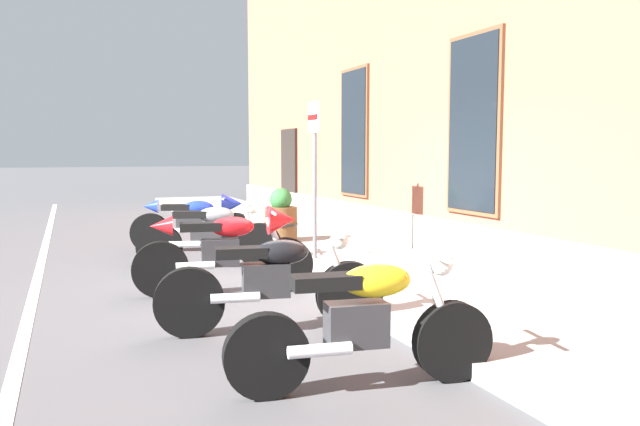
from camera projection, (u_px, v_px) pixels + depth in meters
name	position (u px, v px, depth m)	size (l,w,h in m)	color
ground_plane	(305.00, 287.00, 8.11)	(140.00, 140.00, 0.00)	#424244
sidewalk	(393.00, 274.00, 8.57)	(29.83, 2.54, 0.14)	gray
lane_stripe	(30.00, 309.00, 6.94)	(29.83, 0.12, 0.01)	silver
motorcycle_blue_sport	(197.00, 220.00, 10.89)	(0.87, 2.05, 1.01)	black
motorcycle_grey_naked	(211.00, 236.00, 9.34)	(0.80, 2.08, 0.98)	black
motorcycle_red_sport	(231.00, 247.00, 7.65)	(0.64, 2.16, 1.07)	black
motorcycle_black_naked	(273.00, 283.00, 6.03)	(0.65, 2.18, 0.96)	black
motorcycle_yellow_naked	(366.00, 324.00, 4.57)	(0.62, 2.01, 0.98)	black
parking_sign	(314.00, 156.00, 9.34)	(0.36, 0.07, 2.33)	#4C4C51
barrel_planter	(281.00, 218.00, 11.23)	(0.60, 0.60, 0.95)	brown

